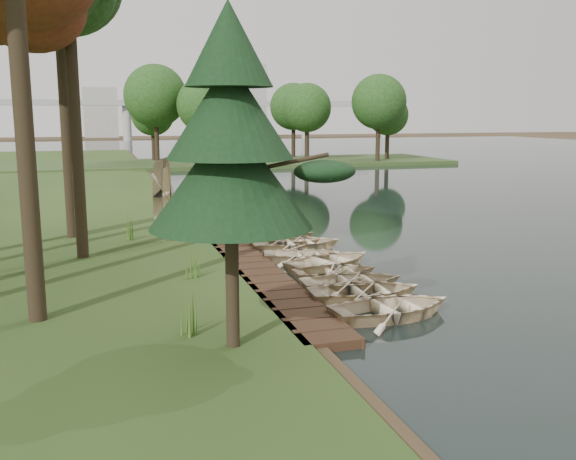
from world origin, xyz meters
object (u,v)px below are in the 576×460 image
object	(u,v)px
rowboat_2	(352,279)
boardwalk	(256,272)
stored_rowboat	(166,233)
rowboat_1	(366,288)
pine_tree	(230,139)
rowboat_0	(393,304)

from	to	relation	value
rowboat_2	boardwalk	bearing A→B (deg)	44.74
stored_rowboat	boardwalk	bearing A→B (deg)	-135.94
rowboat_1	rowboat_2	world-z (taller)	rowboat_1
rowboat_1	pine_tree	size ratio (longest dim) A/B	0.45
rowboat_2	rowboat_0	bearing A→B (deg)	-178.44
boardwalk	rowboat_0	size ratio (longest dim) A/B	4.27
rowboat_1	rowboat_2	size ratio (longest dim) A/B	1.04
rowboat_0	boardwalk	bearing A→B (deg)	17.86
stored_rowboat	rowboat_0	bearing A→B (deg)	-136.47
rowboat_0	rowboat_2	world-z (taller)	rowboat_0
rowboat_1	boardwalk	bearing A→B (deg)	34.17
boardwalk	stored_rowboat	world-z (taller)	stored_rowboat
rowboat_0	stored_rowboat	distance (m)	12.74
rowboat_2	pine_tree	xyz separation A→B (m)	(-5.02, -4.68, 4.83)
boardwalk	rowboat_2	distance (m)	3.84
stored_rowboat	pine_tree	world-z (taller)	pine_tree
rowboat_1	pine_tree	world-z (taller)	pine_tree
rowboat_2	stored_rowboat	size ratio (longest dim) A/B	0.95
rowboat_0	rowboat_1	bearing A→B (deg)	-4.17
boardwalk	rowboat_1	distance (m)	4.82
stored_rowboat	pine_tree	distance (m)	14.01
pine_tree	rowboat_1	bearing A→B (deg)	34.54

